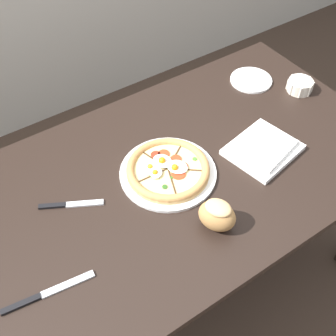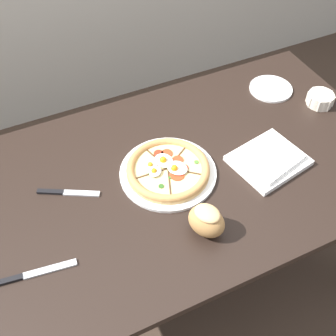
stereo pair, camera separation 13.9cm
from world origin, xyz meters
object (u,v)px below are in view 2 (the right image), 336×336
bread_piece_near (207,220)px  side_saucer (271,89)px  pizza (168,170)px  dining_table (173,191)px  knife_spare (29,275)px  knife_main (68,193)px  napkin_folded (269,159)px  ramekin_bowl (320,99)px

bread_piece_near → side_saucer: size_ratio=0.82×
pizza → side_saucer: pizza is taller
pizza → side_saucer: 0.62m
dining_table → pizza: (-0.01, 0.01, 0.11)m
dining_table → knife_spare: (-0.52, -0.17, 0.10)m
bread_piece_near → knife_spare: bearing=171.2°
knife_main → side_saucer: 0.92m
knife_main → bread_piece_near: bearing=-14.9°
napkin_folded → knife_main: (-0.66, 0.16, -0.01)m
pizza → bread_piece_near: 0.26m
napkin_folded → knife_main: napkin_folded is taller
knife_spare → pizza: bearing=26.3°
knife_spare → side_saucer: 1.16m
pizza → ramekin_bowl: bearing=6.1°
dining_table → ramekin_bowl: 0.69m
dining_table → napkin_folded: size_ratio=5.92×
pizza → bread_piece_near: bearing=-88.7°
dining_table → napkin_folded: 0.35m
ramekin_bowl → knife_main: 1.02m
napkin_folded → pizza: bearing=163.3°
knife_main → napkin_folded: bearing=14.5°
ramekin_bowl → bread_piece_near: size_ratio=0.75×
pizza → bread_piece_near: bread_piece_near is taller
pizza → side_saucer: (0.57, 0.23, -0.01)m
bread_piece_near → knife_main: bread_piece_near is taller
ramekin_bowl → knife_spare: ramekin_bowl is taller
dining_table → bread_piece_near: (-0.01, -0.25, 0.15)m
dining_table → knife_spare: bearing=-162.4°
napkin_folded → knife_spare: napkin_folded is taller
napkin_folded → knife_main: 0.68m
dining_table → side_saucer: (0.56, 0.24, 0.10)m
knife_main → dining_table: bearing=16.8°
napkin_folded → ramekin_bowl: bearing=26.0°
napkin_folded → knife_spare: (-0.84, -0.07, -0.01)m
napkin_folded → knife_main: bearing=166.2°
ramekin_bowl → napkin_folded: 0.40m
dining_table → ramekin_bowl: bearing=6.9°
pizza → knife_main: (-0.33, 0.06, -0.02)m
ramekin_bowl → knife_main: size_ratio=0.57×
knife_main → side_saucer: bearing=38.9°
knife_main → side_saucer: (0.90, 0.17, 0.00)m
knife_main → knife_spare: size_ratio=0.73×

